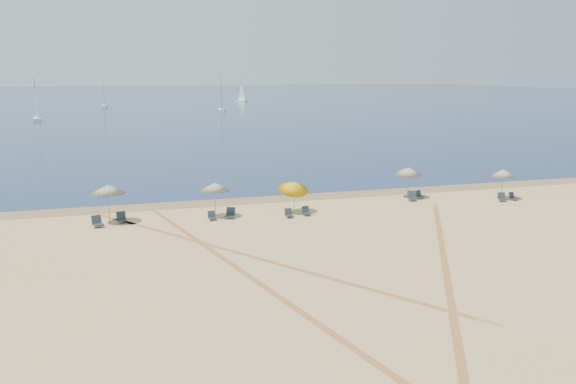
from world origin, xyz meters
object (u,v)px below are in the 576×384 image
object	(u,v)px
chair_7	(306,211)
chair_11	(513,197)
umbrella_1	(108,189)
umbrella_5	(503,173)
chair_10	(502,197)
sailboat_2	(242,94)
umbrella_3	(293,186)
chair_8	(412,197)
sailboat_1	(104,99)
chair_9	(420,195)
chair_3	(121,218)
sailboat_0	(36,108)
chair_5	(230,214)
chair_4	(212,216)
umbrella_4	(408,171)
chair_2	(97,222)
sailboat_3	(221,101)
umbrella_2	(215,187)

from	to	relation	value
chair_7	chair_11	size ratio (longest dim) A/B	0.91
umbrella_1	chair_11	bearing A→B (deg)	-2.92
umbrella_1	umbrella_5	xyz separation A→B (m)	(29.05, -0.89, -0.20)
chair_10	sailboat_2	size ratio (longest dim) A/B	0.10
umbrella_3	umbrella_5	distance (m)	16.78
chair_8	sailboat_1	size ratio (longest dim) A/B	0.11
umbrella_5	chair_9	bearing A→B (deg)	161.50
chair_3	sailboat_2	xyz separation A→B (m)	(41.50, 155.90, 2.04)
chair_10	umbrella_3	bearing A→B (deg)	-162.60
sailboat_0	chair_5	bearing A→B (deg)	-83.11
chair_4	sailboat_1	bearing A→B (deg)	88.89
umbrella_4	chair_10	bearing A→B (deg)	-27.08
chair_2	chair_11	distance (m)	30.38
umbrella_3	chair_4	size ratio (longest dim) A/B	4.12
umbrella_3	chair_11	size ratio (longest dim) A/B	3.58
umbrella_3	sailboat_3	size ratio (longest dim) A/B	0.29
chair_8	chair_11	world-z (taller)	chair_8
chair_5	chair_9	xyz separation A→B (m)	(15.32, 2.07, -0.05)
sailboat_0	chair_8	bearing A→B (deg)	-74.59
chair_5	sailboat_2	xyz separation A→B (m)	(34.46, 156.71, 2.04)
umbrella_4	sailboat_3	distance (m)	106.35
umbrella_5	chair_8	xyz separation A→B (m)	(-6.92, 1.38, -1.70)
umbrella_1	sailboat_1	distance (m)	133.00
chair_9	sailboat_2	bearing A→B (deg)	63.80
chair_11	sailboat_2	size ratio (longest dim) A/B	0.09
umbrella_3	chair_10	world-z (taller)	umbrella_3
chair_10	chair_11	world-z (taller)	chair_10
sailboat_3	sailboat_0	bearing A→B (deg)	-142.96
umbrella_1	sailboat_0	world-z (taller)	sailboat_0
chair_10	chair_11	xyz separation A→B (m)	(1.06, 0.12, -0.02)
umbrella_3	chair_7	xyz separation A→B (m)	(0.63, -0.93, -1.62)
umbrella_1	chair_11	size ratio (longest dim) A/B	3.65
chair_2	chair_4	bearing A→B (deg)	-19.68
chair_8	umbrella_5	bearing A→B (deg)	10.37
chair_7	chair_8	bearing A→B (deg)	8.66
chair_8	chair_5	bearing A→B (deg)	-152.60
umbrella_3	chair_8	distance (m)	10.06
chair_10	sailboat_2	world-z (taller)	sailboat_2
chair_5	chair_7	world-z (taller)	chair_5
umbrella_1	sailboat_3	world-z (taller)	sailboat_3
chair_8	sailboat_2	size ratio (longest dim) A/B	0.12
umbrella_4	chair_2	world-z (taller)	umbrella_4
chair_7	sailboat_3	xyz separation A→B (m)	(13.84, 109.52, 2.39)
umbrella_5	chair_5	size ratio (longest dim) A/B	2.71
chair_5	umbrella_2	bearing A→B (deg)	172.36
sailboat_0	sailboat_3	world-z (taller)	sailboat_3
chair_8	sailboat_1	bearing A→B (deg)	121.68
chair_7	sailboat_0	world-z (taller)	sailboat_0
umbrella_4	sailboat_2	size ratio (longest dim) A/B	0.32
umbrella_4	sailboat_0	xyz separation A→B (m)	(-36.26, 88.41, 0.47)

